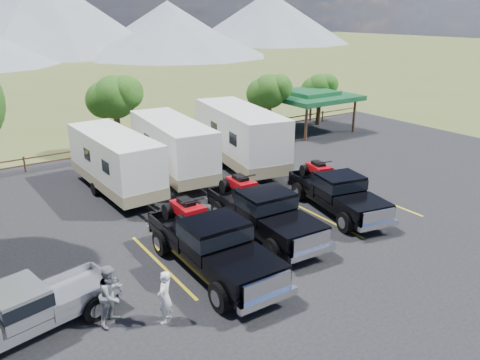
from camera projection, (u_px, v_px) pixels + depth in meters
ground at (353, 265)px, 17.61m from camera, size 320.00×320.00×0.00m
asphalt_lot at (300, 235)px, 19.94m from camera, size 44.00×34.00×0.04m
stall_lines at (285, 226)px, 20.71m from camera, size 12.12×5.50×0.01m
tree_ne_a at (269, 92)px, 34.42m from camera, size 3.11×2.92×4.76m
tree_ne_b at (319, 88)px, 38.48m from camera, size 2.77×2.59×4.27m
tree_north at (114, 97)px, 30.05m from camera, size 3.46×3.24×5.25m
rail_fence at (177, 139)px, 32.87m from camera, size 36.12×0.12×1.00m
pavilion at (310, 96)px, 36.77m from camera, size 6.20×6.20×3.22m
rig_left at (211, 242)px, 16.91m from camera, size 2.49×6.90×2.30m
rig_center at (262, 210)px, 19.74m from camera, size 2.63×6.74×2.21m
rig_right at (336, 191)px, 22.05m from camera, size 3.17×6.50×2.08m
trailer_left at (115, 162)px, 24.10m from camera, size 2.62×9.11×3.17m
trailer_center at (173, 148)px, 26.39m from camera, size 3.19×9.55×3.30m
trailer_right at (240, 137)px, 28.07m from camera, size 4.13×10.42×3.60m
pickup_silver at (25, 309)px, 13.52m from camera, size 5.66×2.80×1.63m
person_a at (165, 297)px, 14.07m from camera, size 0.75×0.72×1.73m
person_b at (111, 295)px, 14.01m from camera, size 1.20×1.14×1.94m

